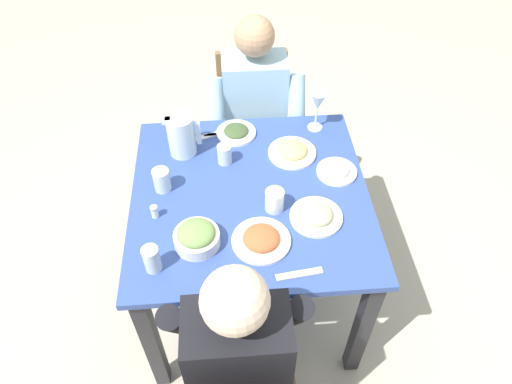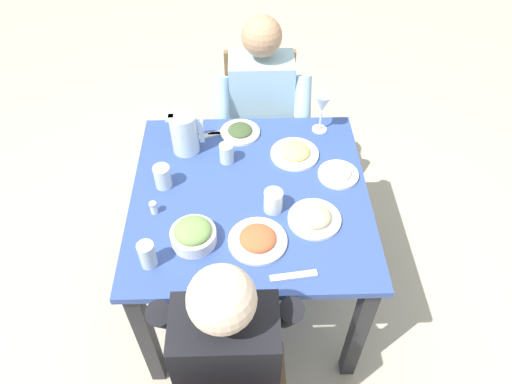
{
  "view_description": "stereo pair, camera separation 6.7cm",
  "coord_description": "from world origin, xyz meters",
  "views": [
    {
      "loc": [
        -0.08,
        -1.32,
        2.17
      ],
      "look_at": [
        0.03,
        0.01,
        0.74
      ],
      "focal_mm": 33.19,
      "sensor_mm": 36.0,
      "label": 1
    },
    {
      "loc": [
        -0.01,
        -1.33,
        2.17
      ],
      "look_at": [
        0.03,
        0.01,
        0.74
      ],
      "focal_mm": 33.19,
      "sensor_mm": 36.0,
      "label": 2
    }
  ],
  "objects": [
    {
      "name": "water_glass_near_right",
      "position": [
        -0.36,
        0.05,
        0.8
      ],
      "size": [
        0.07,
        0.07,
        0.1
      ],
      "primitive_type": "cylinder",
      "color": "silver",
      "rests_on": "dining_table"
    },
    {
      "name": "plate_rice_curry",
      "position": [
        0.02,
        -0.25,
        0.77
      ],
      "size": [
        0.22,
        0.22,
        0.05
      ],
      "color": "white",
      "rests_on": "dining_table"
    },
    {
      "name": "diner_near",
      "position": [
        -0.08,
        -0.59,
        0.64
      ],
      "size": [
        0.48,
        0.53,
        1.17
      ],
      "color": "black",
      "rests_on": "ground_plane"
    },
    {
      "name": "diner_far",
      "position": [
        0.07,
        0.59,
        0.64
      ],
      "size": [
        0.48,
        0.53,
        1.17
      ],
      "color": "#9EC6E0",
      "rests_on": "ground_plane"
    },
    {
      "name": "water_glass_near_left",
      "position": [
        0.09,
        -0.09,
        0.8
      ],
      "size": [
        0.08,
        0.08,
        0.09
      ],
      "primitive_type": "cylinder",
      "color": "silver",
      "rests_on": "dining_table"
    },
    {
      "name": "salt_shaker",
      "position": [
        -0.38,
        -0.1,
        0.78
      ],
      "size": [
        0.03,
        0.03,
        0.05
      ],
      "color": "white",
      "rests_on": "dining_table"
    },
    {
      "name": "water_glass_far_right",
      "position": [
        -0.1,
        0.19,
        0.8
      ],
      "size": [
        0.06,
        0.06,
        0.09
      ],
      "primitive_type": "cylinder",
      "color": "silver",
      "rests_on": "dining_table"
    },
    {
      "name": "plate_fries",
      "position": [
        0.2,
        0.22,
        0.77
      ],
      "size": [
        0.21,
        0.21,
        0.05
      ],
      "color": "white",
      "rests_on": "dining_table"
    },
    {
      "name": "ground_plane",
      "position": [
        0.0,
        0.0,
        0.0
      ],
      "size": [
        8.0,
        8.0,
        0.0
      ],
      "primitive_type": "plane",
      "color": "#B7AD99"
    },
    {
      "name": "plate_beans",
      "position": [
        0.25,
        -0.16,
        0.77
      ],
      "size": [
        0.21,
        0.21,
        0.05
      ],
      "color": "white",
      "rests_on": "dining_table"
    },
    {
      "name": "chair_far",
      "position": [
        0.07,
        0.8,
        0.49
      ],
      "size": [
        0.4,
        0.4,
        0.87
      ],
      "color": "olive",
      "rests_on": "ground_plane"
    },
    {
      "name": "water_glass_center",
      "position": [
        -0.37,
        -0.34,
        0.81
      ],
      "size": [
        0.06,
        0.06,
        0.11
      ],
      "primitive_type": "cylinder",
      "color": "silver",
      "rests_on": "dining_table"
    },
    {
      "name": "salad_bowl",
      "position": [
        -0.21,
        -0.24,
        0.79
      ],
      "size": [
        0.17,
        0.17,
        0.09
      ],
      "color": "white",
      "rests_on": "dining_table"
    },
    {
      "name": "water_pitcher",
      "position": [
        -0.28,
        0.27,
        0.85
      ],
      "size": [
        0.16,
        0.12,
        0.19
      ],
      "color": "silver",
      "rests_on": "dining_table"
    },
    {
      "name": "fork_far",
      "position": [
        -0.19,
        0.36,
        0.76
      ],
      "size": [
        0.17,
        0.08,
        0.01
      ],
      "primitive_type": "cube",
      "rotation": [
        0.0,
        0.0,
        0.33
      ],
      "color": "silver",
      "rests_on": "dining_table"
    },
    {
      "name": "fork_near",
      "position": [
        0.15,
        -0.41,
        0.76
      ],
      "size": [
        0.17,
        0.05,
        0.01
      ],
      "primitive_type": "cube",
      "rotation": [
        0.0,
        0.0,
        0.12
      ],
      "color": "silver",
      "rests_on": "dining_table"
    },
    {
      "name": "wine_glass",
      "position": [
        0.33,
        0.39,
        0.89
      ],
      "size": [
        0.08,
        0.08,
        0.2
      ],
      "color": "silver",
      "rests_on": "dining_table"
    },
    {
      "name": "plate_dolmas",
      "position": [
        -0.04,
        0.38,
        0.77
      ],
      "size": [
        0.18,
        0.18,
        0.04
      ],
      "color": "white",
      "rests_on": "dining_table"
    },
    {
      "name": "knife_near",
      "position": [
        -0.1,
        0.38,
        0.76
      ],
      "size": [
        0.19,
        0.02,
        0.01
      ],
      "primitive_type": "cube",
      "rotation": [
        0.0,
        0.0,
        0.04
      ],
      "color": "silver",
      "rests_on": "dining_table"
    },
    {
      "name": "plate_yoghurt",
      "position": [
        0.38,
        0.09,
        0.77
      ],
      "size": [
        0.17,
        0.17,
        0.04
      ],
      "color": "white",
      "rests_on": "dining_table"
    },
    {
      "name": "dining_table",
      "position": [
        0.0,
        0.0,
        0.64
      ],
      "size": [
        0.97,
        0.97,
        0.75
      ],
      "color": "#334C99",
      "rests_on": "ground_plane"
    }
  ]
}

